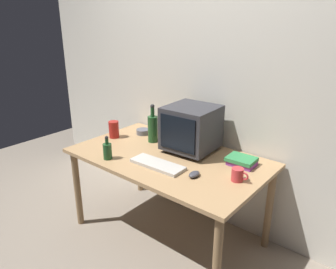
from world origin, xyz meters
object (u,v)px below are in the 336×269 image
bottle_short (107,150)px  metal_canister (114,129)px  bottle_tall (153,128)px  computer_mouse (194,174)px  book_stack (242,161)px  mug (238,175)px  keyboard (157,164)px  cd_spindle (143,132)px  crt_monitor (191,128)px

bottle_short → metal_canister: (-0.31, 0.34, 0.01)m
metal_canister → bottle_tall: bearing=23.7°
computer_mouse → book_stack: bearing=64.9°
mug → metal_canister: metal_canister is taller
bottle_short → book_stack: 1.01m
metal_canister → keyboard: bearing=-15.7°
bottle_tall → cd_spindle: (-0.20, 0.08, -0.10)m
book_stack → cd_spindle: 1.02m
cd_spindle → bottle_tall: bearing=-22.0°
bottle_tall → book_stack: 0.83m
computer_mouse → book_stack: size_ratio=0.48×
mug → bottle_short: bearing=-161.1°
computer_mouse → bottle_short: bottle_short is taller
bottle_short → book_stack: size_ratio=0.89×
crt_monitor → keyboard: 0.43m
computer_mouse → bottle_tall: size_ratio=0.30×
keyboard → bottle_short: (-0.38, -0.15, 0.06)m
keyboard → computer_mouse: computer_mouse is taller
bottle_short → metal_canister: bearing=132.7°
bottle_tall → bottle_short: bottle_tall is taller
book_stack → metal_canister: bearing=-169.5°
keyboard → bottle_short: size_ratio=2.24×
bottle_tall → metal_canister: bottle_tall is taller
mug → keyboard: bearing=-162.9°
metal_canister → computer_mouse: bearing=-9.1°
keyboard → bottle_short: bearing=-160.4°
keyboard → book_stack: bearing=39.5°
bottle_short → mug: bottle_short is taller
keyboard → metal_canister: 0.72m
keyboard → book_stack: size_ratio=2.00×
crt_monitor → book_stack: size_ratio=1.93×
keyboard → bottle_tall: (-0.35, 0.34, 0.11)m
mug → book_stack: bearing=111.6°
computer_mouse → mug: 0.29m
metal_canister → cd_spindle: bearing=58.7°
crt_monitor → mug: (0.54, -0.22, -0.15)m
crt_monitor → bottle_tall: size_ratio=1.21×
computer_mouse → cd_spindle: bearing=153.8°
book_stack → bottle_tall: bearing=-175.3°
crt_monitor → metal_canister: (-0.71, -0.19, -0.12)m
crt_monitor → metal_canister: crt_monitor is taller
bottle_tall → keyboard: bearing=-44.0°
computer_mouse → bottle_tall: bearing=153.2°
crt_monitor → bottle_short: crt_monitor is taller
computer_mouse → metal_canister: (-0.99, 0.16, 0.06)m
bottle_short → mug: 0.99m
bottle_short → metal_canister: bottle_short is taller
book_stack → crt_monitor: bearing=-177.4°
bottle_tall → computer_mouse: bearing=-25.0°
book_stack → cd_spindle: book_stack is taller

